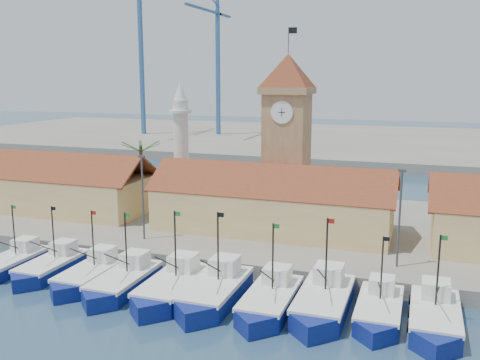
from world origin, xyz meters
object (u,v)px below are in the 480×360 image
at_px(boat_5, 214,293).
at_px(clock_tower, 287,132).
at_px(boat_0, 10,264).
at_px(minaret, 181,144).

bearing_deg(boat_5, clock_tower, 89.76).
distance_m(boat_0, clock_tower, 33.62).
distance_m(boat_0, minaret, 27.58).
distance_m(clock_tower, minaret, 15.30).
bearing_deg(boat_0, boat_5, -1.31).
bearing_deg(boat_0, minaret, 75.44).
bearing_deg(boat_5, boat_0, 178.69).
bearing_deg(clock_tower, minaret, 172.39).
relative_size(boat_0, clock_tower, 0.39).
height_order(boat_0, clock_tower, clock_tower).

